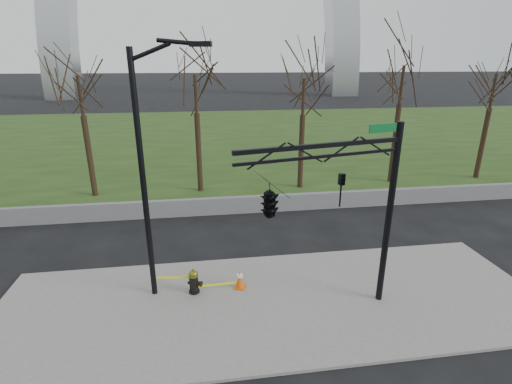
{
  "coord_description": "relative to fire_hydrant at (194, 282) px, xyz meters",
  "views": [
    {
      "loc": [
        -2.07,
        -10.32,
        7.64
      ],
      "look_at": [
        -0.28,
        2.0,
        3.26
      ],
      "focal_mm": 26.31,
      "sensor_mm": 36.0,
      "label": 1
    }
  ],
  "objects": [
    {
      "name": "ground",
      "position": [
        2.57,
        -0.88,
        -0.52
      ],
      "size": [
        500.0,
        500.0,
        0.0
      ],
      "primitive_type": "plane",
      "color": "black",
      "rests_on": "ground"
    },
    {
      "name": "sidewalk",
      "position": [
        2.57,
        -0.88,
        -0.47
      ],
      "size": [
        18.0,
        6.0,
        0.1
      ],
      "primitive_type": "cube",
      "color": "slate",
      "rests_on": "ground"
    },
    {
      "name": "grass_strip",
      "position": [
        2.57,
        29.12,
        -0.49
      ],
      "size": [
        120.0,
        40.0,
        0.06
      ],
      "primitive_type": "cube",
      "color": "#203914",
      "rests_on": "ground"
    },
    {
      "name": "guardrail",
      "position": [
        2.57,
        7.12,
        -0.07
      ],
      "size": [
        60.0,
        0.3,
        0.9
      ],
      "primitive_type": "cube",
      "color": "#59595B",
      "rests_on": "ground"
    },
    {
      "name": "tree_row",
      "position": [
        9.61,
        11.12,
        3.57
      ],
      "size": [
        60.06,
        4.0,
        8.17
      ],
      "color": "black",
      "rests_on": "ground"
    },
    {
      "name": "fire_hydrant",
      "position": [
        0.0,
        0.0,
        0.0
      ],
      "size": [
        0.56,
        0.4,
        0.91
      ],
      "rotation": [
        0.0,
        0.0,
        -0.43
      ],
      "color": "black",
      "rests_on": "sidewalk"
    },
    {
      "name": "traffic_cone",
      "position": [
        1.57,
        0.06,
        -0.08
      ],
      "size": [
        0.47,
        0.47,
        0.69
      ],
      "rotation": [
        0.0,
        0.0,
        -0.44
      ],
      "color": "#D7500B",
      "rests_on": "sidewalk"
    },
    {
      "name": "street_light",
      "position": [
        -1.14,
        0.11,
        4.18
      ],
      "size": [
        2.35,
        0.76,
        8.21
      ],
      "rotation": [
        0.0,
        0.0,
        -0.25
      ],
      "color": "black",
      "rests_on": "ground"
    },
    {
      "name": "traffic_signal_mast",
      "position": [
        2.94,
        -1.92,
        3.63
      ],
      "size": [
        5.0,
        2.54,
        6.0
      ],
      "rotation": [
        0.0,
        0.0,
        0.21
      ],
      "color": "black",
      "rests_on": "ground"
    },
    {
      "name": "caution_tape",
      "position": [
        0.1,
        0.06,
        -0.03
      ],
      "size": [
        2.93,
        0.17,
        0.46
      ],
      "color": "#FFF40D",
      "rests_on": "ground"
    }
  ]
}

